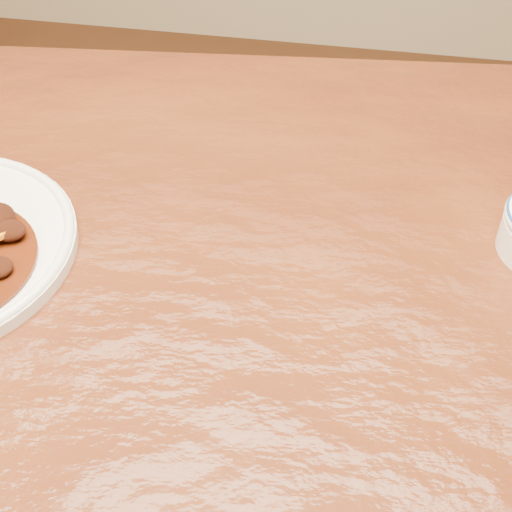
# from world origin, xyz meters

# --- Properties ---
(dining_table) EXTENTS (1.59, 1.05, 0.75)m
(dining_table) POSITION_xyz_m (0.00, 0.00, 0.67)
(dining_table) COLOR #56260F
(dining_table) RESTS_ON ground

